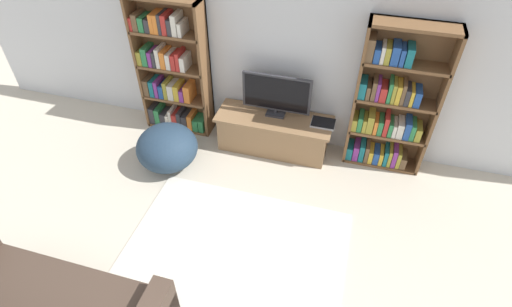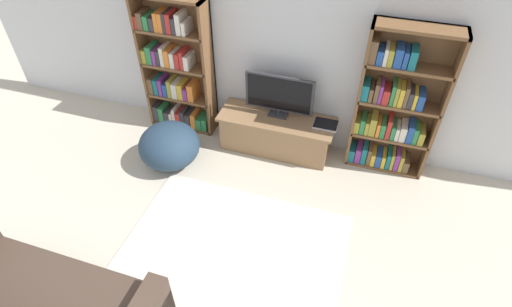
% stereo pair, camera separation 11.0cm
% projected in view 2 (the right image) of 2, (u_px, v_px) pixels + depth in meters
% --- Properties ---
extents(wall_back, '(8.80, 0.06, 2.60)m').
position_uv_depth(wall_back, '(289.00, 50.00, 4.79)').
color(wall_back, silver).
rests_on(wall_back, ground_plane).
extents(bookshelf_left, '(0.94, 0.30, 1.87)m').
position_uv_depth(bookshelf_left, '(176.00, 69.00, 5.28)').
color(bookshelf_left, brown).
rests_on(bookshelf_left, ground_plane).
extents(bookshelf_right, '(0.94, 0.30, 1.87)m').
position_uv_depth(bookshelf_right, '(394.00, 108.00, 4.64)').
color(bookshelf_right, brown).
rests_on(bookshelf_right, ground_plane).
extents(tv_stand, '(1.49, 0.52, 0.50)m').
position_uv_depth(tv_stand, '(276.00, 133.00, 5.26)').
color(tv_stand, '#8E6B47').
rests_on(tv_stand, ground_plane).
extents(television, '(0.87, 0.16, 0.57)m').
position_uv_depth(television, '(279.00, 95.00, 4.95)').
color(television, '#2D2D33').
rests_on(television, tv_stand).
extents(laptop, '(0.30, 0.23, 0.03)m').
position_uv_depth(laptop, '(326.00, 124.00, 4.98)').
color(laptop, '#B7B7BC').
rests_on(laptop, tv_stand).
extents(area_rug, '(2.27, 1.95, 0.02)m').
position_uv_depth(area_rug, '(227.00, 262.00, 4.08)').
color(area_rug, beige).
rests_on(area_rug, ground_plane).
extents(beanbag_ottoman, '(0.77, 0.77, 0.56)m').
position_uv_depth(beanbag_ottoman, '(169.00, 146.00, 5.04)').
color(beanbag_ottoman, '#23384C').
rests_on(beanbag_ottoman, ground_plane).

